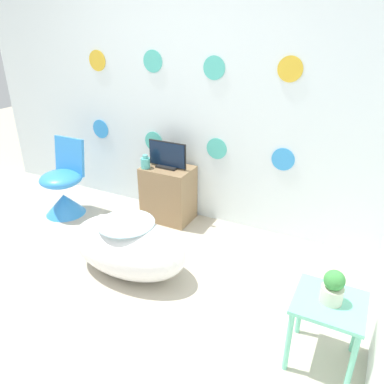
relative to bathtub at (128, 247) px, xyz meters
The scene contains 9 objects.
ground_plane 0.66m from the bathtub, 100.13° to the right, with size 12.00×12.00×0.00m, color #BCB29E.
wall_back_dotted 1.56m from the bathtub, 95.41° to the left, with size 4.83×0.05×2.60m.
bathtub is the anchor object (origin of this frame).
chair 1.30m from the bathtub, 156.35° to the left, with size 0.43×0.43×0.78m.
tv_cabinet 0.93m from the bathtub, 100.36° to the left, with size 0.48×0.34×0.56m.
tv 1.03m from the bathtub, 100.34° to the left, with size 0.40×0.12×0.26m.
vase 0.96m from the bathtub, 113.35° to the left, with size 0.09×0.09×0.13m.
side_table 1.56m from the bathtub, ahead, with size 0.39×0.37×0.45m.
potted_plant_left 1.58m from the bathtub, ahead, with size 0.12×0.12×0.20m.
Camera 1 is at (1.70, -1.39, 1.89)m, focal length 35.00 mm.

